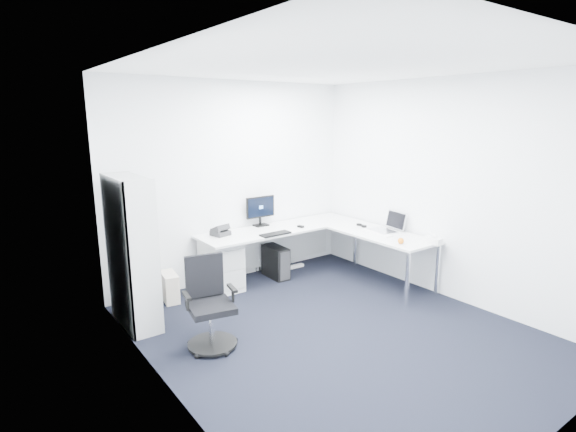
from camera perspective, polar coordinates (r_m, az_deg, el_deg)
ground at (r=4.94m, az=5.99°, el=-14.41°), size 4.20×4.20×0.00m
ceiling at (r=4.43m, az=6.83°, el=18.52°), size 4.20×4.20×0.00m
wall_back at (r=6.18m, az=-6.91°, el=4.25°), size 3.60×0.02×2.70m
wall_front at (r=3.32m, az=31.79°, el=-4.85°), size 3.60×0.02×2.70m
wall_left at (r=3.56m, az=-15.55°, el=-2.31°), size 0.02×4.20×2.70m
wall_right at (r=5.84m, az=19.54°, el=3.15°), size 0.02×4.20×2.70m
l_desk at (r=6.13m, az=1.09°, el=-5.30°), size 2.43×1.36×0.71m
drawer_pedestal at (r=5.96m, az=-8.47°, el=-6.25°), size 0.42×0.53×0.65m
bookshelf at (r=5.08m, az=-19.23°, el=-4.35°), size 0.32×0.82×1.64m
task_chair at (r=4.49m, az=-9.77°, el=-11.05°), size 0.59×0.59×0.90m
black_pc_tower at (r=6.37m, az=-1.58°, el=-5.84°), size 0.22×0.47×0.45m
beige_pc_tower at (r=5.79m, az=-14.80°, el=-8.71°), size 0.22×0.39×0.35m
power_strip at (r=6.77m, az=0.59°, el=-6.49°), size 0.38×0.07×0.04m
monitor at (r=6.35m, az=-3.49°, el=0.66°), size 0.45×0.15×0.43m
black_keyboard at (r=5.91m, az=-1.61°, el=-2.28°), size 0.43×0.16×0.02m
mouse at (r=6.28m, az=1.61°, el=-1.34°), size 0.07×0.10×0.03m
desk_phone at (r=5.93m, az=-8.59°, el=-1.77°), size 0.24×0.24×0.14m
laptop at (r=6.16m, az=11.94°, el=-0.75°), size 0.43×0.42×0.27m
white_keyboard at (r=6.06m, az=11.17°, el=-2.16°), size 0.14×0.46×0.02m
headphones at (r=6.43m, az=9.32°, el=-1.10°), size 0.13×0.18×0.05m
orange_fruit at (r=5.65m, az=14.14°, el=-3.08°), size 0.08×0.08×0.08m
tissue_box at (r=5.76m, az=17.88°, el=-3.00°), size 0.13×0.23×0.08m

